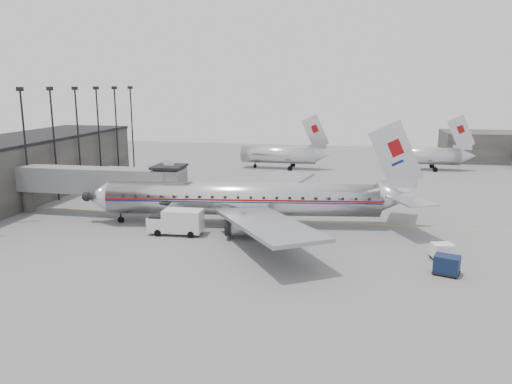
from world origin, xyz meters
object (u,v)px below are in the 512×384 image
at_px(airliner, 250,199).
at_px(baggage_cart_white, 442,251).
at_px(baggage_cart_navy, 447,265).
at_px(service_van, 176,221).
at_px(ramp_worker, 178,213).

height_order(airliner, baggage_cart_white, airliner).
bearing_deg(baggage_cart_white, baggage_cart_navy, -107.41).
distance_m(service_van, baggage_cart_navy, 26.88).
xyz_separation_m(airliner, baggage_cart_white, (19.47, -7.80, -2.21)).
height_order(baggage_cart_navy, baggage_cart_white, baggage_cart_navy).
distance_m(airliner, baggage_cart_navy, 22.54).
relative_size(service_van, baggage_cart_white, 2.62).
height_order(baggage_cart_navy, ramp_worker, ramp_worker).
distance_m(airliner, ramp_worker, 8.80).
relative_size(baggage_cart_navy, baggage_cart_white, 1.12).
xyz_separation_m(baggage_cart_navy, baggage_cart_white, (0.23, 3.76, -0.07)).
bearing_deg(baggage_cart_navy, airliner, 167.62).
bearing_deg(baggage_cart_white, ramp_worker, 150.70).
bearing_deg(service_van, airliner, 34.15).
relative_size(airliner, service_van, 6.51).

